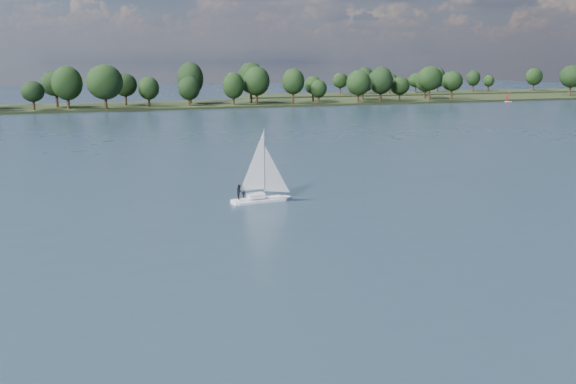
# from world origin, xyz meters

# --- Properties ---
(ground) EXTENTS (700.00, 700.00, 0.00)m
(ground) POSITION_xyz_m (0.00, 100.00, 0.00)
(ground) COLOR #233342
(ground) RESTS_ON ground
(far_shore) EXTENTS (660.00, 40.00, 1.50)m
(far_shore) POSITION_xyz_m (0.00, 212.00, 0.00)
(far_shore) COLOR black
(far_shore) RESTS_ON ground
(far_shore_back) EXTENTS (220.00, 30.00, 1.40)m
(far_shore_back) POSITION_xyz_m (160.00, 260.00, 0.00)
(far_shore_back) COLOR black
(far_shore_back) RESTS_ON ground
(sailboat) EXTENTS (6.79, 2.46, 8.75)m
(sailboat) POSITION_xyz_m (-11.94, 44.69, 2.44)
(sailboat) COLOR white
(sailboat) RESTS_ON ground
(dinghy_orange) EXTENTS (2.77, 1.10, 4.43)m
(dinghy_orange) POSITION_xyz_m (142.35, 189.33, 1.05)
(dinghy_orange) COLOR white
(dinghy_orange) RESTS_ON ground
(treeline) EXTENTS (562.72, 74.23, 17.55)m
(treeline) POSITION_xyz_m (-10.73, 207.94, 8.09)
(treeline) COLOR black
(treeline) RESTS_ON ground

